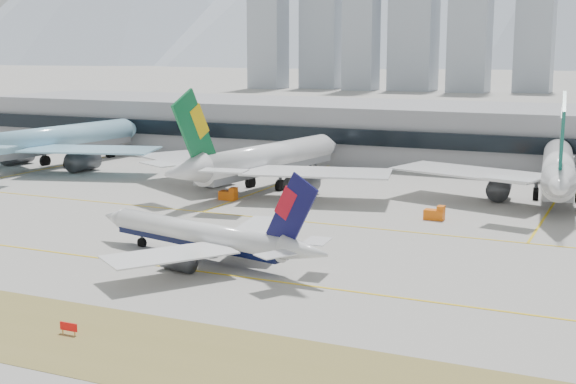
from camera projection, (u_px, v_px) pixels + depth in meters
The scene contains 10 objects.
ground at pixel (253, 267), 112.03m from camera, with size 3000.00×3000.00×0.00m, color #9B9791.
taxiing_airliner at pixel (206, 237), 114.82m from camera, with size 43.03×36.82×14.62m.
widebody_korean at pixel (52, 142), 203.83m from camera, with size 68.94×67.77×24.68m.
widebody_eva at pixel (262, 161), 171.68m from camera, with size 63.92×63.15×23.03m.
widebody_cathay at pixel (558, 171), 158.03m from camera, with size 65.47×64.42×23.46m.
terminal at pixel (447, 134), 213.59m from camera, with size 280.00×43.10×15.00m.
hold_sign_left at pixel (69, 327), 85.60m from camera, with size 2.20×0.15×1.35m.
gse_b at pixel (229, 195), 160.91m from camera, with size 3.55×2.00×2.60m.
gse_c at pixel (435, 214), 142.50m from camera, with size 3.55×2.00×2.60m.
city_skyline at pixel (411, 18), 552.79m from camera, with size 342.00×49.80×140.00m.
Camera 1 is at (49.20, -96.65, 30.40)m, focal length 50.00 mm.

